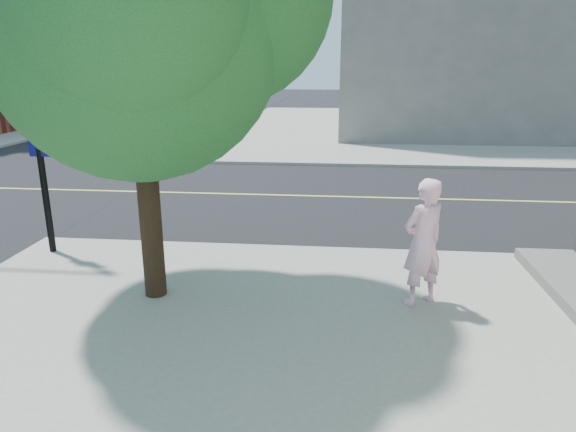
# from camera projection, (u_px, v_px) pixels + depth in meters

# --- Properties ---
(ground) EXTENTS (140.00, 140.00, 0.00)m
(ground) POSITION_uv_depth(u_px,v_px,m) (92.00, 244.00, 10.65)
(ground) COLOR black
(ground) RESTS_ON ground
(road_ew) EXTENTS (140.00, 9.00, 0.01)m
(road_ew) POSITION_uv_depth(u_px,v_px,m) (164.00, 192.00, 14.94)
(road_ew) COLOR black
(road_ew) RESTS_ON ground
(sidewalk_ne) EXTENTS (29.00, 25.00, 0.12)m
(sidewalk_ne) POSITION_uv_depth(u_px,v_px,m) (485.00, 128.00, 29.84)
(sidewalk_ne) COLOR gray
(sidewalk_ne) RESTS_ON ground
(man_on_phone) EXTENTS (0.84, 0.77, 1.93)m
(man_on_phone) POSITION_uv_depth(u_px,v_px,m) (423.00, 243.00, 7.49)
(man_on_phone) COLOR #FEBFDA
(man_on_phone) RESTS_ON sidewalk_se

